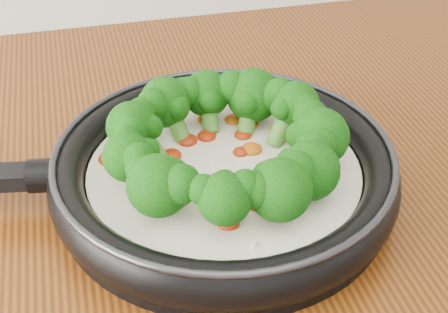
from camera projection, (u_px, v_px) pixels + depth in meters
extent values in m
cylinder|color=black|center=(224.00, 191.00, 0.66)|extent=(0.38, 0.38, 0.01)
torus|color=black|center=(224.00, 171.00, 0.65)|extent=(0.40, 0.40, 0.04)
torus|color=#2D2D33|center=(224.00, 152.00, 0.63)|extent=(0.39, 0.39, 0.01)
cylinder|color=black|center=(45.00, 175.00, 0.63)|extent=(0.04, 0.04, 0.03)
cylinder|color=white|center=(224.00, 177.00, 0.65)|extent=(0.32, 0.32, 0.02)
ellipsoid|color=#A02307|center=(190.00, 140.00, 0.68)|extent=(0.02, 0.02, 0.01)
ellipsoid|color=#A02307|center=(240.00, 152.00, 0.66)|extent=(0.02, 0.02, 0.01)
ellipsoid|color=#BD550C|center=(280.00, 130.00, 0.70)|extent=(0.03, 0.03, 0.01)
ellipsoid|color=#A02307|center=(258.00, 204.00, 0.59)|extent=(0.03, 0.03, 0.01)
ellipsoid|color=#A02307|center=(194.00, 189.00, 0.61)|extent=(0.02, 0.02, 0.01)
ellipsoid|color=#BD550C|center=(232.00, 210.00, 0.59)|extent=(0.03, 0.03, 0.01)
ellipsoid|color=#A02307|center=(172.00, 166.00, 0.64)|extent=(0.03, 0.03, 0.01)
ellipsoid|color=#A02307|center=(187.00, 140.00, 0.68)|extent=(0.03, 0.03, 0.01)
ellipsoid|color=#BD550C|center=(205.00, 120.00, 0.71)|extent=(0.02, 0.02, 0.01)
ellipsoid|color=#A02307|center=(207.00, 136.00, 0.69)|extent=(0.03, 0.03, 0.01)
ellipsoid|color=#A02307|center=(222.00, 189.00, 0.61)|extent=(0.02, 0.02, 0.01)
ellipsoid|color=#BD550C|center=(233.00, 120.00, 0.71)|extent=(0.03, 0.03, 0.01)
ellipsoid|color=#A02307|center=(228.00, 222.00, 0.57)|extent=(0.03, 0.03, 0.01)
ellipsoid|color=#A02307|center=(172.00, 155.00, 0.66)|extent=(0.03, 0.03, 0.01)
ellipsoid|color=#BD550C|center=(252.00, 149.00, 0.67)|extent=(0.03, 0.03, 0.01)
ellipsoid|color=#A02307|center=(262.00, 194.00, 0.61)|extent=(0.03, 0.03, 0.01)
ellipsoid|color=#A02307|center=(243.00, 135.00, 0.69)|extent=(0.02, 0.02, 0.01)
ellipsoid|color=#BD550C|center=(252.00, 124.00, 0.71)|extent=(0.02, 0.02, 0.01)
ellipsoid|color=#A02307|center=(296.00, 195.00, 0.61)|extent=(0.02, 0.02, 0.01)
ellipsoid|color=#A02307|center=(111.00, 159.00, 0.65)|extent=(0.03, 0.03, 0.01)
ellipsoid|color=white|center=(232.00, 149.00, 0.67)|extent=(0.01, 0.01, 0.00)
ellipsoid|color=white|center=(214.00, 167.00, 0.64)|extent=(0.01, 0.01, 0.00)
ellipsoid|color=white|center=(190.00, 164.00, 0.64)|extent=(0.01, 0.01, 0.00)
ellipsoid|color=white|center=(230.00, 165.00, 0.65)|extent=(0.01, 0.01, 0.00)
ellipsoid|color=white|center=(141.00, 165.00, 0.64)|extent=(0.01, 0.01, 0.00)
ellipsoid|color=white|center=(254.00, 246.00, 0.55)|extent=(0.01, 0.01, 0.00)
ellipsoid|color=white|center=(158.00, 139.00, 0.68)|extent=(0.01, 0.01, 0.00)
ellipsoid|color=white|center=(227.00, 140.00, 0.68)|extent=(0.01, 0.01, 0.00)
ellipsoid|color=white|center=(248.00, 170.00, 0.64)|extent=(0.01, 0.01, 0.00)
ellipsoid|color=white|center=(214.00, 162.00, 0.65)|extent=(0.01, 0.01, 0.00)
ellipsoid|color=white|center=(219.00, 206.00, 0.59)|extent=(0.01, 0.01, 0.00)
ellipsoid|color=white|center=(250.00, 172.00, 0.64)|extent=(0.00, 0.01, 0.00)
ellipsoid|color=white|center=(219.00, 202.00, 0.60)|extent=(0.01, 0.01, 0.00)
ellipsoid|color=white|center=(228.00, 171.00, 0.64)|extent=(0.01, 0.01, 0.00)
ellipsoid|color=white|center=(219.00, 176.00, 0.63)|extent=(0.01, 0.01, 0.00)
ellipsoid|color=white|center=(278.00, 128.00, 0.70)|extent=(0.01, 0.01, 0.00)
ellipsoid|color=white|center=(155.00, 136.00, 0.69)|extent=(0.01, 0.01, 0.00)
ellipsoid|color=white|center=(312.00, 132.00, 0.70)|extent=(0.01, 0.01, 0.00)
cylinder|color=#589A32|center=(300.00, 154.00, 0.64)|extent=(0.04, 0.03, 0.04)
sphere|color=black|center=(320.00, 137.00, 0.62)|extent=(0.07, 0.07, 0.06)
sphere|color=black|center=(311.00, 118.00, 0.64)|extent=(0.04, 0.04, 0.04)
sphere|color=black|center=(320.00, 144.00, 0.60)|extent=(0.04, 0.04, 0.03)
sphere|color=black|center=(300.00, 135.00, 0.62)|extent=(0.03, 0.03, 0.03)
cylinder|color=#589A32|center=(281.00, 127.00, 0.67)|extent=(0.04, 0.03, 0.04)
sphere|color=black|center=(296.00, 104.00, 0.67)|extent=(0.06, 0.06, 0.05)
sphere|color=black|center=(280.00, 92.00, 0.67)|extent=(0.04, 0.04, 0.03)
sphere|color=black|center=(306.00, 107.00, 0.65)|extent=(0.03, 0.03, 0.03)
sphere|color=black|center=(282.00, 108.00, 0.66)|extent=(0.03, 0.03, 0.02)
cylinder|color=#589A32|center=(248.00, 118.00, 0.69)|extent=(0.03, 0.04, 0.04)
sphere|color=black|center=(253.00, 95.00, 0.69)|extent=(0.07, 0.07, 0.06)
sphere|color=black|center=(232.00, 87.00, 0.69)|extent=(0.04, 0.04, 0.04)
sphere|color=black|center=(272.00, 95.00, 0.68)|extent=(0.04, 0.04, 0.03)
sphere|color=black|center=(248.00, 102.00, 0.68)|extent=(0.03, 0.03, 0.03)
cylinder|color=#589A32|center=(210.00, 116.00, 0.69)|extent=(0.02, 0.03, 0.04)
sphere|color=black|center=(206.00, 93.00, 0.70)|extent=(0.06, 0.06, 0.05)
sphere|color=black|center=(190.00, 91.00, 0.68)|extent=(0.04, 0.04, 0.03)
sphere|color=black|center=(225.00, 88.00, 0.69)|extent=(0.03, 0.03, 0.03)
sphere|color=black|center=(210.00, 101.00, 0.68)|extent=(0.03, 0.03, 0.03)
cylinder|color=#589A32|center=(177.00, 124.00, 0.68)|extent=(0.03, 0.04, 0.04)
sphere|color=black|center=(165.00, 102.00, 0.68)|extent=(0.06, 0.06, 0.05)
sphere|color=black|center=(153.00, 104.00, 0.66)|extent=(0.04, 0.04, 0.03)
sphere|color=black|center=(183.00, 92.00, 0.68)|extent=(0.04, 0.04, 0.03)
sphere|color=black|center=(177.00, 107.00, 0.67)|extent=(0.03, 0.03, 0.03)
cylinder|color=#589A32|center=(151.00, 145.00, 0.65)|extent=(0.04, 0.03, 0.04)
sphere|color=black|center=(132.00, 127.00, 0.64)|extent=(0.06, 0.06, 0.05)
sphere|color=black|center=(131.00, 131.00, 0.62)|extent=(0.04, 0.04, 0.03)
sphere|color=black|center=(141.00, 112.00, 0.65)|extent=(0.03, 0.03, 0.03)
sphere|color=black|center=(150.00, 127.00, 0.63)|extent=(0.03, 0.03, 0.03)
cylinder|color=#589A32|center=(149.00, 171.00, 0.61)|extent=(0.04, 0.02, 0.04)
sphere|color=black|center=(128.00, 157.00, 0.59)|extent=(0.05, 0.05, 0.05)
sphere|color=black|center=(139.00, 158.00, 0.57)|extent=(0.03, 0.03, 0.03)
sphere|color=black|center=(126.00, 140.00, 0.60)|extent=(0.03, 0.03, 0.03)
sphere|color=black|center=(148.00, 151.00, 0.60)|extent=(0.03, 0.03, 0.02)
cylinder|color=#589A32|center=(173.00, 193.00, 0.59)|extent=(0.04, 0.04, 0.04)
sphere|color=black|center=(158.00, 186.00, 0.56)|extent=(0.07, 0.07, 0.06)
sphere|color=black|center=(181.00, 184.00, 0.55)|extent=(0.04, 0.04, 0.04)
sphere|color=black|center=(144.00, 169.00, 0.57)|extent=(0.04, 0.04, 0.03)
sphere|color=black|center=(173.00, 173.00, 0.57)|extent=(0.03, 0.03, 0.03)
cylinder|color=#589A32|center=(224.00, 204.00, 0.57)|extent=(0.03, 0.04, 0.04)
sphere|color=black|center=(225.00, 199.00, 0.54)|extent=(0.05, 0.05, 0.05)
sphere|color=black|center=(245.00, 186.00, 0.54)|extent=(0.03, 0.03, 0.03)
sphere|color=black|center=(203.00, 190.00, 0.54)|extent=(0.03, 0.03, 0.03)
sphere|color=black|center=(224.00, 183.00, 0.56)|extent=(0.03, 0.03, 0.02)
cylinder|color=#589A32|center=(267.00, 196.00, 0.58)|extent=(0.03, 0.04, 0.04)
sphere|color=black|center=(280.00, 190.00, 0.56)|extent=(0.07, 0.07, 0.06)
sphere|color=black|center=(296.00, 171.00, 0.57)|extent=(0.04, 0.04, 0.04)
sphere|color=black|center=(257.00, 190.00, 0.55)|extent=(0.04, 0.04, 0.03)
sphere|color=black|center=(268.00, 176.00, 0.57)|extent=(0.03, 0.03, 0.03)
cylinder|color=#589A32|center=(292.00, 180.00, 0.60)|extent=(0.04, 0.04, 0.04)
sphere|color=black|center=(310.00, 171.00, 0.58)|extent=(0.06, 0.06, 0.06)
sphere|color=black|center=(314.00, 149.00, 0.60)|extent=(0.04, 0.04, 0.03)
sphere|color=black|center=(296.00, 175.00, 0.57)|extent=(0.04, 0.04, 0.03)
sphere|color=black|center=(291.00, 162.00, 0.59)|extent=(0.03, 0.03, 0.03)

